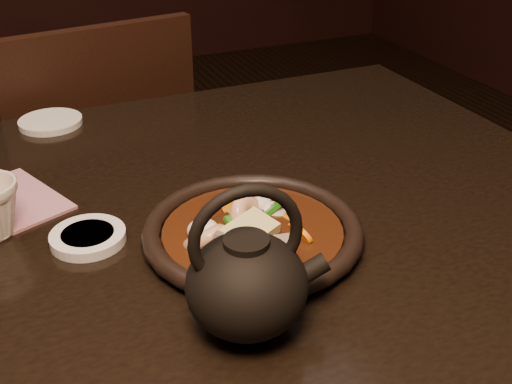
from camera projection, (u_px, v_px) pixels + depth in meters
name	position (u px, v px, depth m)	size (l,w,h in m)	color
table	(31.00, 309.00, 0.80)	(1.60, 0.90, 0.75)	black
chair	(97.00, 187.00, 1.48)	(0.47, 0.47, 0.87)	black
plate	(253.00, 232.00, 0.78)	(0.27, 0.27, 0.03)	black
stirfry	(248.00, 229.00, 0.78)	(0.16, 0.15, 0.06)	#331609
soy_dish	(88.00, 237.00, 0.79)	(0.09, 0.09, 0.01)	white
saucer_right	(51.00, 122.00, 1.11)	(0.11, 0.11, 0.01)	white
teapot	(247.00, 280.00, 0.62)	(0.15, 0.12, 0.16)	black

